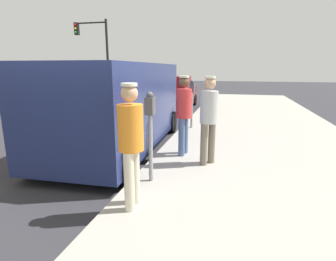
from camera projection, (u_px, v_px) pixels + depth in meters
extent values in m
plane|color=#2D2D33|center=(89.00, 175.00, 5.24)|extent=(80.00, 80.00, 0.00)
cube|color=#9E998E|center=(281.00, 191.00, 4.39)|extent=(5.00, 32.00, 0.15)
cylinder|color=gray|center=(151.00, 148.00, 4.49)|extent=(0.07, 0.07, 1.15)
cube|color=#4C4C51|center=(150.00, 106.00, 4.33)|extent=(0.14, 0.18, 0.28)
sphere|color=#47474C|center=(150.00, 95.00, 4.29)|extent=(0.12, 0.12, 0.12)
cylinder|color=gray|center=(192.00, 110.00, 8.59)|extent=(0.07, 0.07, 1.15)
cube|color=#4C4C51|center=(192.00, 88.00, 8.43)|extent=(0.14, 0.18, 0.28)
sphere|color=#47474C|center=(192.00, 82.00, 8.39)|extent=(0.12, 0.12, 0.12)
cylinder|color=#726656|center=(212.00, 143.00, 5.42)|extent=(0.14, 0.14, 0.84)
cylinder|color=#726656|center=(204.00, 145.00, 5.28)|extent=(0.14, 0.14, 0.84)
cylinder|color=#B7B7B7|center=(209.00, 107.00, 5.18)|extent=(0.34, 0.34, 0.63)
sphere|color=tan|center=(210.00, 83.00, 5.08)|extent=(0.23, 0.23, 0.23)
cylinder|color=silver|center=(210.00, 77.00, 5.05)|extent=(0.22, 0.22, 0.04)
cylinder|color=#4C608C|center=(185.00, 135.00, 6.04)|extent=(0.14, 0.14, 0.83)
cylinder|color=#4C608C|center=(182.00, 137.00, 5.84)|extent=(0.14, 0.14, 0.83)
cylinder|color=red|center=(184.00, 103.00, 5.78)|extent=(0.34, 0.34, 0.62)
sphere|color=brown|center=(184.00, 82.00, 5.67)|extent=(0.23, 0.23, 0.23)
cylinder|color=silver|center=(184.00, 77.00, 5.65)|extent=(0.21, 0.21, 0.04)
cylinder|color=beige|center=(129.00, 182.00, 3.57)|extent=(0.14, 0.14, 0.82)
cylinder|color=beige|center=(135.00, 176.00, 3.78)|extent=(0.14, 0.14, 0.82)
cylinder|color=orange|center=(130.00, 128.00, 3.51)|extent=(0.34, 0.34, 0.61)
sphere|color=tan|center=(129.00, 93.00, 3.41)|extent=(0.22, 0.22, 0.22)
cylinder|color=silver|center=(129.00, 85.00, 3.39)|extent=(0.21, 0.21, 0.04)
cube|color=navy|center=(118.00, 104.00, 6.71)|extent=(2.18, 5.27, 1.96)
cube|color=black|center=(146.00, 83.00, 8.96)|extent=(1.84, 0.14, 0.88)
cylinder|color=black|center=(116.00, 120.00, 9.05)|extent=(0.24, 0.69, 0.68)
cylinder|color=black|center=(172.00, 122.00, 8.66)|extent=(0.24, 0.69, 0.68)
cylinder|color=black|center=(33.00, 159.00, 5.14)|extent=(0.24, 0.69, 0.68)
cylinder|color=black|center=(126.00, 166.00, 4.76)|extent=(0.24, 0.69, 0.68)
cube|color=maroon|center=(173.00, 97.00, 13.65)|extent=(1.87, 4.42, 0.89)
cube|color=maroon|center=(172.00, 82.00, 13.27)|extent=(1.63, 2.00, 0.60)
cylinder|color=black|center=(165.00, 99.00, 15.48)|extent=(0.23, 0.60, 0.60)
cylinder|color=black|center=(194.00, 100.00, 15.09)|extent=(0.23, 0.60, 0.60)
cylinder|color=black|center=(147.00, 107.00, 12.35)|extent=(0.23, 0.60, 0.60)
cylinder|color=black|center=(184.00, 108.00, 11.96)|extent=(0.23, 0.60, 0.60)
cylinder|color=black|center=(108.00, 60.00, 18.28)|extent=(0.16, 0.16, 5.20)
cylinder|color=black|center=(90.00, 23.00, 18.02)|extent=(2.40, 0.10, 0.10)
cube|color=black|center=(77.00, 29.00, 18.33)|extent=(0.24, 0.32, 0.80)
sphere|color=red|center=(75.00, 25.00, 18.12)|extent=(0.17, 0.17, 0.17)
sphere|color=yellow|center=(75.00, 29.00, 18.17)|extent=(0.17, 0.17, 0.17)
sphere|color=green|center=(76.00, 32.00, 18.23)|extent=(0.17, 0.17, 0.17)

